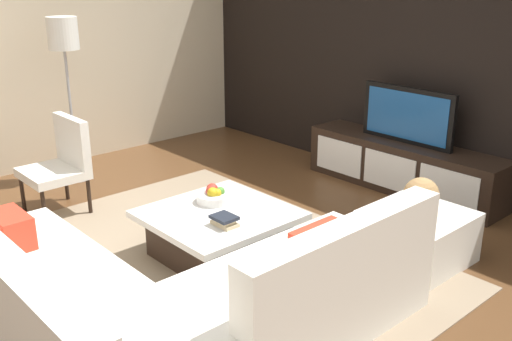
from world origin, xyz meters
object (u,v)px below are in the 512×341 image
object	(u,v)px
ottoman	(417,236)
book_stack	(224,220)
floor_lamp	(64,45)
fruit_bowl	(214,195)
accent_chair_near	(62,160)
television	(408,115)
sectional_couch	(159,301)
media_console	(403,166)
decorative_ball	(421,195)
coffee_table	(219,233)

from	to	relation	value
ottoman	book_stack	size ratio (longest dim) A/B	3.55
floor_lamp	ottoman	bearing A→B (deg)	17.57
book_stack	fruit_bowl	bearing A→B (deg)	151.04
accent_chair_near	ottoman	xyz separation A→B (m)	(2.75, 1.56, -0.29)
ottoman	fruit_bowl	xyz separation A→B (m)	(-1.24, -1.00, 0.23)
television	sectional_couch	xyz separation A→B (m)	(0.52, -3.24, -0.50)
media_console	television	size ratio (longest dim) A/B	2.07
fruit_bowl	book_stack	bearing A→B (deg)	-28.96
sectional_couch	fruit_bowl	bearing A→B (deg)	127.47
sectional_couch	decorative_ball	size ratio (longest dim) A/B	8.95
fruit_bowl	book_stack	xyz separation A→B (m)	(0.41, -0.22, -0.01)
television	accent_chair_near	world-z (taller)	television
accent_chair_near	book_stack	world-z (taller)	accent_chair_near
ottoman	book_stack	xyz separation A→B (m)	(-0.83, -1.22, 0.22)
ottoman	decorative_ball	size ratio (longest dim) A/B	2.59
accent_chair_near	floor_lamp	bearing A→B (deg)	137.58
media_console	television	world-z (taller)	television
ottoman	decorative_ball	distance (m)	0.34
sectional_couch	accent_chair_near	xyz separation A→B (m)	(-2.32, 0.48, 0.21)
ottoman	book_stack	distance (m)	1.49
media_console	fruit_bowl	world-z (taller)	fruit_bowl
media_console	coffee_table	world-z (taller)	media_console
floor_lamp	sectional_couch	bearing A→B (deg)	-17.21
accent_chair_near	decorative_ball	xyz separation A→B (m)	(2.75, 1.56, 0.04)
sectional_couch	ottoman	distance (m)	2.09
sectional_couch	fruit_bowl	world-z (taller)	sectional_couch
television	floor_lamp	size ratio (longest dim) A/B	0.60
media_console	accent_chair_near	distance (m)	3.30
floor_lamp	book_stack	size ratio (longest dim) A/B	8.57
fruit_bowl	sectional_couch	bearing A→B (deg)	-52.53
media_console	book_stack	bearing A→B (deg)	-87.09
sectional_couch	television	bearing A→B (deg)	99.10
coffee_table	fruit_bowl	bearing A→B (deg)	150.96
coffee_table	ottoman	distance (m)	1.52
accent_chair_near	floor_lamp	world-z (taller)	floor_lamp
ottoman	book_stack	world-z (taller)	book_stack
accent_chair_near	sectional_couch	bearing A→B (deg)	-21.67
sectional_couch	book_stack	xyz separation A→B (m)	(-0.40, 0.82, 0.14)
television	fruit_bowl	distance (m)	2.24
sectional_couch	decorative_ball	world-z (taller)	sectional_couch
coffee_table	fruit_bowl	world-z (taller)	fruit_bowl
television	fruit_bowl	world-z (taller)	television
ottoman	fruit_bowl	bearing A→B (deg)	-141.19
floor_lamp	fruit_bowl	world-z (taller)	floor_lamp
accent_chair_near	television	bearing A→B (deg)	47.01
coffee_table	fruit_bowl	xyz separation A→B (m)	(-0.18, 0.10, 0.23)
coffee_table	sectional_couch	bearing A→B (deg)	-56.77
ottoman	coffee_table	bearing A→B (deg)	-133.85
decorative_ball	book_stack	bearing A→B (deg)	-124.26
television	accent_chair_near	distance (m)	3.31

